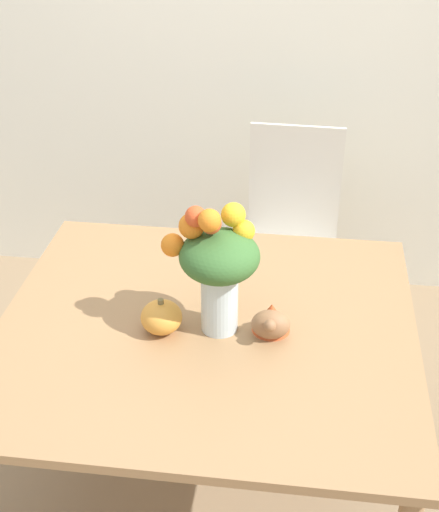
# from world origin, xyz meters

# --- Properties ---
(ground_plane) EXTENTS (12.00, 12.00, 0.00)m
(ground_plane) POSITION_xyz_m (0.00, 0.00, 0.00)
(ground_plane) COLOR #8E7556
(wall_back) EXTENTS (8.00, 0.06, 2.70)m
(wall_back) POSITION_xyz_m (0.00, 1.50, 1.35)
(wall_back) COLOR silver
(wall_back) RESTS_ON ground_plane
(dining_table) EXTENTS (1.29, 1.18, 0.75)m
(dining_table) POSITION_xyz_m (0.00, 0.00, 0.66)
(dining_table) COLOR #9E754C
(dining_table) RESTS_ON ground_plane
(flower_vase) EXTENTS (0.29, 0.24, 0.42)m
(flower_vase) POSITION_xyz_m (0.04, -0.01, 0.97)
(flower_vase) COLOR silver
(flower_vase) RESTS_ON dining_table
(pumpkin) EXTENTS (0.13, 0.13, 0.12)m
(pumpkin) POSITION_xyz_m (-0.13, -0.05, 0.80)
(pumpkin) COLOR gold
(pumpkin) RESTS_ON dining_table
(turkey_figurine) EXTENTS (0.12, 0.16, 0.10)m
(turkey_figurine) POSITION_xyz_m (0.20, -0.02, 0.79)
(turkey_figurine) COLOR #936642
(turkey_figurine) RESTS_ON dining_table
(dining_chair_near_window) EXTENTS (0.43, 0.43, 0.99)m
(dining_chair_near_window) POSITION_xyz_m (0.23, 0.96, 0.51)
(dining_chair_near_window) COLOR silver
(dining_chair_near_window) RESTS_ON ground_plane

